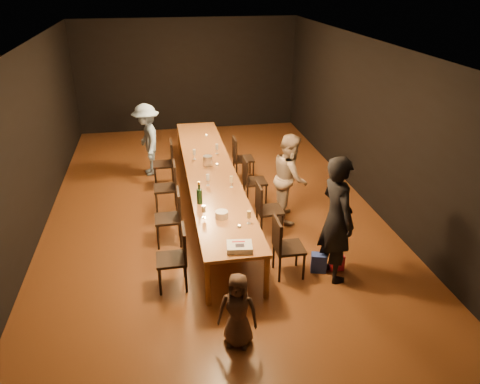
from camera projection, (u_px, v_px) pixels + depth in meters
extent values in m
plane|color=#462A11|center=(211.00, 206.00, 8.98)|extent=(10.00, 10.00, 0.00)
cube|color=black|center=(188.00, 75.00, 12.78)|extent=(6.00, 0.04, 3.00)
cube|color=black|center=(281.00, 315.00, 3.89)|extent=(6.00, 0.04, 3.00)
cube|color=black|center=(32.00, 141.00, 7.86)|extent=(0.04, 10.00, 3.00)
cube|color=black|center=(367.00, 122.00, 8.82)|extent=(0.04, 10.00, 3.00)
cube|color=silver|center=(207.00, 44.00, 7.70)|extent=(6.00, 10.00, 0.04)
cube|color=brown|center=(210.00, 171.00, 8.67)|extent=(0.90, 6.00, 0.05)
cylinder|color=brown|center=(208.00, 283.00, 6.19)|extent=(0.08, 0.08, 0.70)
cylinder|color=brown|center=(267.00, 277.00, 6.32)|extent=(0.08, 0.08, 0.70)
cylinder|color=brown|center=(180.00, 141.00, 11.35)|extent=(0.08, 0.08, 0.70)
cylinder|color=brown|center=(213.00, 139.00, 11.47)|extent=(0.08, 0.08, 0.70)
imported|color=black|center=(337.00, 219.00, 6.55)|extent=(0.56, 0.75, 1.88)
imported|color=tan|center=(290.00, 177.00, 8.26)|extent=(0.74, 0.87, 1.58)
imported|color=#8CAFD9|center=(147.00, 140.00, 10.09)|extent=(0.74, 1.10, 1.57)
imported|color=#463227|center=(238.00, 311.00, 5.48)|extent=(0.55, 0.45, 0.98)
cube|color=#CB1E41|center=(337.00, 263.00, 7.03)|extent=(0.21, 0.12, 0.24)
cube|color=navy|center=(319.00, 263.00, 6.99)|extent=(0.27, 0.22, 0.29)
cube|color=white|center=(239.00, 247.00, 6.18)|extent=(0.37, 0.31, 0.08)
cube|color=black|center=(240.00, 245.00, 6.14)|extent=(0.13, 0.10, 0.00)
cube|color=red|center=(239.00, 242.00, 6.22)|extent=(0.17, 0.05, 0.00)
cylinder|color=white|center=(222.00, 215.00, 6.96)|extent=(0.20, 0.20, 0.11)
cylinder|color=silver|center=(208.00, 161.00, 8.82)|extent=(0.19, 0.19, 0.19)
cylinder|color=#B2B7B2|center=(239.00, 226.00, 6.73)|extent=(0.05, 0.05, 0.03)
cylinder|color=#B2B7B2|center=(217.00, 165.00, 8.86)|extent=(0.05, 0.05, 0.03)
cylinder|color=#B2B7B2|center=(206.00, 136.00, 10.42)|extent=(0.05, 0.05, 0.03)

